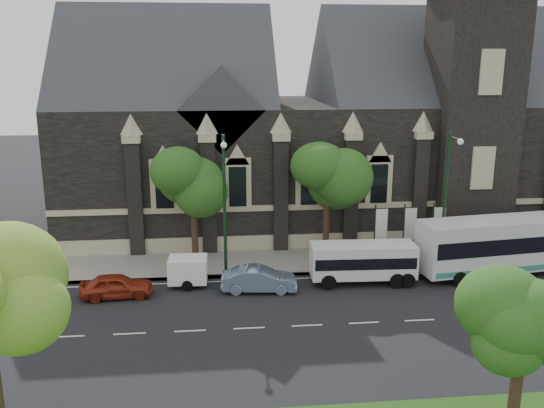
{
  "coord_description": "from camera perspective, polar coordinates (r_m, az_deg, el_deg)",
  "views": [
    {
      "loc": [
        -4.55,
        -26.76,
        13.38
      ],
      "look_at": [
        -1.21,
        6.0,
        5.0
      ],
      "focal_mm": 37.82,
      "sensor_mm": 36.0,
      "label": 1
    }
  ],
  "objects": [
    {
      "name": "sidewalk",
      "position": [
        38.89,
        1.26,
        -5.73
      ],
      "size": [
        80.0,
        5.0,
        0.15
      ],
      "primitive_type": "cube",
      "color": "gray",
      "rests_on": "ground"
    },
    {
      "name": "shuttle_bus",
      "position": [
        35.53,
        9.07,
        -5.56
      ],
      "size": [
        6.45,
        2.51,
        2.46
      ],
      "rotation": [
        0.0,
        0.0,
        -0.04
      ],
      "color": "silver",
      "rests_on": "ground"
    },
    {
      "name": "sedan",
      "position": [
        34.08,
        -1.29,
        -7.5
      ],
      "size": [
        4.56,
        1.93,
        1.46
      ],
      "primitive_type": "imported",
      "rotation": [
        0.0,
        0.0,
        1.48
      ],
      "color": "#768CAB",
      "rests_on": "ground"
    },
    {
      "name": "street_lamp_mid",
      "position": [
        34.86,
        -4.75,
        0.51
      ],
      "size": [
        0.36,
        1.88,
        9.0
      ],
      "color": "black",
      "rests_on": "ground"
    },
    {
      "name": "banner_flag_left",
      "position": [
        38.95,
        10.59,
        -2.37
      ],
      "size": [
        0.9,
        0.1,
        4.0
      ],
      "color": "black",
      "rests_on": "ground"
    },
    {
      "name": "box_trailer",
      "position": [
        35.14,
        -8.36,
        -6.49
      ],
      "size": [
        3.36,
        1.98,
        1.78
      ],
      "rotation": [
        0.0,
        0.0,
        -0.05
      ],
      "color": "white",
      "rests_on": "ground"
    },
    {
      "name": "banner_flag_center",
      "position": [
        39.56,
        13.37,
        -2.26
      ],
      "size": [
        0.9,
        0.1,
        4.0
      ],
      "color": "black",
      "rests_on": "ground"
    },
    {
      "name": "tour_coach",
      "position": [
        39.55,
        22.89,
        -3.64
      ],
      "size": [
        12.66,
        4.1,
        3.63
      ],
      "rotation": [
        0.0,
        0.0,
        0.12
      ],
      "color": "silver",
      "rests_on": "ground"
    },
    {
      "name": "museum",
      "position": [
        46.85,
        6.18,
        7.81
      ],
      "size": [
        40.0,
        17.7,
        29.9
      ],
      "color": "black",
      "rests_on": "ground"
    },
    {
      "name": "street_lamp_near",
      "position": [
        37.77,
        17.0,
        1.0
      ],
      "size": [
        0.36,
        1.88,
        9.0
      ],
      "color": "black",
      "rests_on": "ground"
    },
    {
      "name": "tree_walk_right",
      "position": [
        39.01,
        5.77,
        3.03
      ],
      "size": [
        4.08,
        4.08,
        7.8
      ],
      "color": "black",
      "rests_on": "ground"
    },
    {
      "name": "ground",
      "position": [
        30.27,
        3.51,
        -11.98
      ],
      "size": [
        160.0,
        160.0,
        0.0
      ],
      "primitive_type": "plane",
      "color": "black",
      "rests_on": "ground"
    },
    {
      "name": "tree_walk_left",
      "position": [
        38.26,
        -7.58,
        2.63
      ],
      "size": [
        3.91,
        3.91,
        7.64
      ],
      "color": "black",
      "rests_on": "ground"
    },
    {
      "name": "banner_flag_right",
      "position": [
        40.25,
        16.07,
        -2.15
      ],
      "size": [
        0.9,
        0.1,
        4.0
      ],
      "color": "black",
      "rests_on": "ground"
    },
    {
      "name": "car_far_red",
      "position": [
        34.44,
        -15.23,
        -7.85
      ],
      "size": [
        4.19,
        1.9,
        1.4
      ],
      "primitive_type": "imported",
      "rotation": [
        0.0,
        0.0,
        1.63
      ],
      "color": "maroon",
      "rests_on": "ground"
    },
    {
      "name": "tree_park_east",
      "position": [
        22.27,
        23.96,
        -10.2
      ],
      "size": [
        3.4,
        3.4,
        6.28
      ],
      "color": "black",
      "rests_on": "ground"
    }
  ]
}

